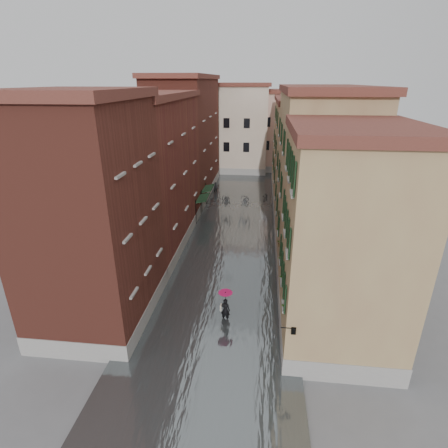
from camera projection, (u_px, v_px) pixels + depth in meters
The scene contains 16 objects.
ground at pixel (218, 303), 23.47m from camera, with size 120.00×120.00×0.00m, color slate.
floodwater at pixel (234, 227), 35.38m from camera, with size 10.00×60.00×0.20m, color #505658.
building_left_near at pixel (91, 220), 19.88m from camera, with size 6.00×8.00×13.00m, color brown.
building_left_mid at pixel (151, 175), 30.08m from camera, with size 6.00×14.00×12.50m, color brown.
building_left_far at pixel (187, 139), 43.57m from camera, with size 6.00×16.00×14.00m, color brown.
building_right_near at pixel (342, 243), 18.72m from camera, with size 6.00×8.00×11.50m, color #98734E.
building_right_mid at pixel (316, 177), 28.54m from camera, with size 6.00×14.00×13.00m, color tan.
building_right_far at pixel (300, 152), 42.60m from camera, with size 6.00×16.00×11.50m, color #98734E.
building_end_cream at pixel (229, 129), 56.21m from camera, with size 12.00×9.00×13.00m, color beige.
building_end_pink at pixel (285, 132), 57.31m from camera, with size 10.00×9.00×12.00m, color tan.
awning_near at pixel (203, 199), 36.23m from camera, with size 1.09×2.92×2.80m.
awning_far at pixel (208, 189), 39.45m from camera, with size 1.09×2.94×2.80m.
wall_lantern at pixel (293, 330), 16.37m from camera, with size 0.71×0.22×0.35m.
window_planters at pixel (283, 256), 22.21m from camera, with size 0.59×10.67×0.84m.
pedestrian_main at pixel (225, 304), 21.25m from camera, with size 0.88×0.88×2.06m.
pedestrian_far at pixel (216, 188), 45.49m from camera, with size 0.78×0.61×1.60m, color black.
Camera 1 is at (2.58, -19.51, 13.86)m, focal length 28.00 mm.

